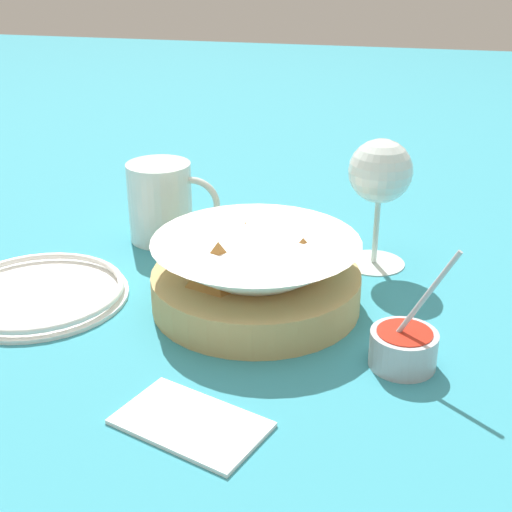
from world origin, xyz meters
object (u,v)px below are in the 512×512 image
sauce_cup (404,347)px  beer_mug (162,205)px  food_basket (256,277)px  wine_glass (380,176)px  side_plate (38,293)px

sauce_cup → beer_mug: 0.42m
food_basket → wine_glass: bearing=49.8°
side_plate → food_basket: bearing=9.5°
sauce_cup → beer_mug: (-0.33, 0.24, 0.03)m
side_plate → sauce_cup: bearing=-6.2°
food_basket → side_plate: size_ratio=1.14×
beer_mug → side_plate: size_ratio=0.62×
sauce_cup → side_plate: bearing=173.8°
sauce_cup → side_plate: 0.42m
sauce_cup → beer_mug: sauce_cup is taller
wine_glass → beer_mug: (-0.29, 0.01, -0.07)m
beer_mug → food_basket: bearing=-43.2°
food_basket → wine_glass: wine_glass is taller
side_plate → beer_mug: bearing=68.2°
food_basket → wine_glass: size_ratio=1.44×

